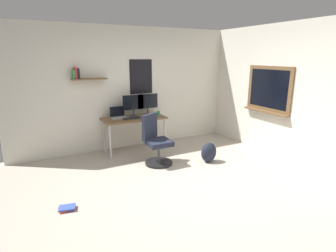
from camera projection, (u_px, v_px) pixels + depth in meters
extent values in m
plane|color=#ADA393|center=(185.00, 192.00, 4.03)|extent=(5.20, 5.20, 0.00)
cube|color=silver|center=(128.00, 89.00, 5.80)|extent=(5.00, 0.10, 2.60)
cube|color=brown|center=(89.00, 79.00, 5.23)|extent=(0.68, 0.20, 0.02)
cube|color=black|center=(141.00, 77.00, 5.82)|extent=(0.52, 0.01, 0.74)
cube|color=#3D934C|center=(73.00, 74.00, 5.10)|extent=(0.04, 0.14, 0.17)
cube|color=#C63833|center=(76.00, 73.00, 5.11)|extent=(0.04, 0.14, 0.22)
cube|color=black|center=(78.00, 74.00, 5.14)|extent=(0.04, 0.14, 0.20)
cube|color=silver|center=(303.00, 96.00, 4.78)|extent=(0.10, 5.00, 2.60)
cube|color=brown|center=(269.00, 89.00, 5.36)|extent=(0.04, 1.10, 0.90)
cube|color=black|center=(268.00, 89.00, 5.35)|extent=(0.01, 0.94, 0.76)
cube|color=brown|center=(265.00, 112.00, 5.46)|extent=(0.12, 1.10, 0.03)
cube|color=brown|center=(134.00, 118.00, 5.60)|extent=(1.31, 0.62, 0.03)
cylinder|color=#B7B7BC|center=(110.00, 142.00, 5.22)|extent=(0.04, 0.04, 0.70)
cylinder|color=#B7B7BC|center=(165.00, 134.00, 5.75)|extent=(0.04, 0.04, 0.70)
cylinder|color=#B7B7BC|center=(104.00, 136.00, 5.64)|extent=(0.04, 0.04, 0.70)
cylinder|color=#B7B7BC|center=(155.00, 129.00, 6.18)|extent=(0.04, 0.04, 0.70)
cylinder|color=black|center=(159.00, 163.00, 5.07)|extent=(0.52, 0.52, 0.04)
cylinder|color=#4C4C51|center=(159.00, 153.00, 5.02)|extent=(0.05, 0.05, 0.34)
cube|color=#1E2333|center=(159.00, 143.00, 4.96)|extent=(0.44, 0.44, 0.09)
cube|color=#1E2333|center=(150.00, 126.00, 4.99)|extent=(0.38, 0.26, 0.48)
cube|color=#ADAFB5|center=(119.00, 118.00, 5.56)|extent=(0.31, 0.21, 0.02)
cube|color=black|center=(117.00, 111.00, 5.61)|extent=(0.31, 0.01, 0.21)
cylinder|color=#38383D|center=(134.00, 116.00, 5.70)|extent=(0.17, 0.17, 0.01)
cylinder|color=#38383D|center=(133.00, 113.00, 5.68)|extent=(0.03, 0.03, 0.14)
cube|color=black|center=(133.00, 102.00, 5.62)|extent=(0.46, 0.02, 0.31)
cylinder|color=#38383D|center=(148.00, 115.00, 5.85)|extent=(0.17, 0.17, 0.01)
cylinder|color=#38383D|center=(148.00, 111.00, 5.83)|extent=(0.03, 0.03, 0.14)
cube|color=black|center=(148.00, 101.00, 5.76)|extent=(0.46, 0.02, 0.31)
cube|color=black|center=(132.00, 118.00, 5.50)|extent=(0.37, 0.13, 0.02)
ellipsoid|color=#262628|center=(145.00, 116.00, 5.62)|extent=(0.10, 0.06, 0.03)
cylinder|color=#338C4C|center=(158.00, 113.00, 5.81)|extent=(0.08, 0.08, 0.09)
ellipsoid|color=#1E2333|center=(209.00, 152.00, 5.11)|extent=(0.32, 0.22, 0.39)
cube|color=#C63833|center=(67.00, 208.00, 3.56)|extent=(0.22, 0.17, 0.03)
cube|color=#3851B2|center=(67.00, 207.00, 3.54)|extent=(0.24, 0.19, 0.02)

